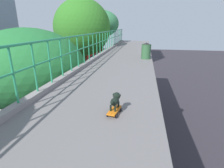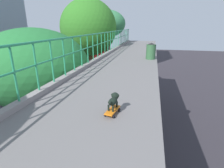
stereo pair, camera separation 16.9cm
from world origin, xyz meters
name	(u,v)px [view 1 (the left image)]	position (x,y,z in m)	size (l,w,h in m)	color
car_red_taxi_fourth	(3,122)	(-8.10, 8.48, 0.70)	(1.77, 4.26, 1.61)	red
car_blue_fifth	(62,107)	(-4.83, 11.66, 0.70)	(1.87, 4.01, 1.54)	#253793
car_yellow_cab_sixth	(52,89)	(-8.10, 15.90, 0.67)	(1.91, 3.91, 1.58)	yellow
car_green_seventh	(89,80)	(-4.85, 19.70, 0.72)	(1.88, 3.93, 1.49)	#1D6730
city_bus	(90,57)	(-8.24, 31.46, 1.74)	(2.61, 10.42, 3.06)	#B8160F
roadside_tree_mid	(30,69)	(-2.68, 5.16, 5.82)	(4.77, 4.77, 7.53)	#4E322C
roadside_tree_far	(82,29)	(-2.74, 12.28, 7.37)	(4.40, 4.40, 9.63)	brown
roadside_tree_farthest	(100,26)	(-2.23, 16.20, 7.54)	(3.62, 3.62, 9.09)	#4E3C1F
toy_skateboard	(114,110)	(1.68, 1.46, 6.07)	(0.25, 0.45, 0.09)	orange
small_dog	(115,100)	(1.68, 1.53, 6.27)	(0.20, 0.39, 0.29)	black
litter_bin	(146,51)	(2.26, 7.49, 6.41)	(0.47, 0.47, 0.80)	#2F5C36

